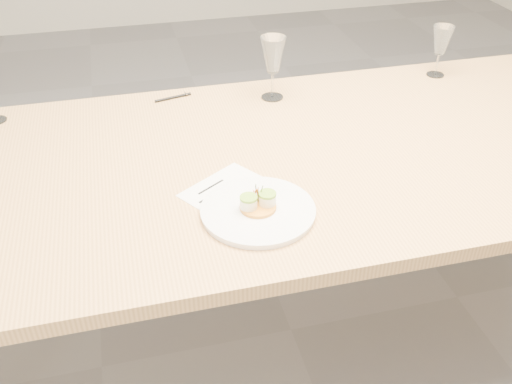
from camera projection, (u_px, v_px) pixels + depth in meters
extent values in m
plane|color=slate|center=(291.00, 330.00, 2.05)|extent=(7.00, 7.00, 0.00)
cube|color=tan|center=(300.00, 157.00, 1.64)|extent=(2.40, 1.00, 0.04)
cylinder|color=white|center=(258.00, 211.00, 1.38)|extent=(0.27, 0.27, 0.01)
cylinder|color=white|center=(258.00, 209.00, 1.37)|extent=(0.28, 0.28, 0.01)
cylinder|color=gold|center=(258.00, 207.00, 1.37)|extent=(0.09, 0.09, 0.01)
cylinder|color=#FFF6D0|center=(249.00, 203.00, 1.35)|extent=(0.04, 0.04, 0.03)
cylinder|color=#FFF6D0|center=(267.00, 199.00, 1.36)|extent=(0.04, 0.04, 0.03)
cylinder|color=#8EBE34|center=(249.00, 198.00, 1.34)|extent=(0.04, 0.04, 0.01)
cylinder|color=#8EBE34|center=(267.00, 194.00, 1.36)|extent=(0.04, 0.04, 0.01)
cylinder|color=#D0C06F|center=(285.00, 216.00, 1.35)|extent=(0.04, 0.04, 0.00)
cube|color=white|center=(243.00, 199.00, 1.43)|extent=(0.33, 0.34, 0.00)
cube|color=black|center=(211.00, 187.00, 1.47)|extent=(0.08, 0.05, 0.00)
cube|color=black|center=(219.00, 191.00, 1.45)|extent=(0.12, 0.08, 0.00)
cube|color=black|center=(227.00, 196.00, 1.44)|extent=(0.12, 0.08, 0.00)
cube|color=black|center=(244.00, 205.00, 1.41)|extent=(0.12, 0.08, 0.00)
cube|color=black|center=(252.00, 209.00, 1.39)|extent=(0.12, 0.08, 0.00)
cube|color=black|center=(261.00, 214.00, 1.37)|extent=(0.12, 0.08, 0.00)
cylinder|color=black|center=(173.00, 97.00, 1.90)|extent=(0.13, 0.04, 0.01)
cube|color=silver|center=(186.00, 93.00, 1.91)|extent=(0.01, 0.02, 0.00)
cylinder|color=white|center=(272.00, 97.00, 1.91)|extent=(0.07, 0.07, 0.00)
cylinder|color=white|center=(272.00, 84.00, 1.88)|extent=(0.01, 0.01, 0.09)
cone|color=white|center=(273.00, 55.00, 1.82)|extent=(0.08, 0.08, 0.12)
cylinder|color=white|center=(435.00, 75.00, 2.06)|extent=(0.06, 0.06, 0.00)
cylinder|color=white|center=(437.00, 64.00, 2.04)|extent=(0.01, 0.01, 0.08)
cone|color=white|center=(442.00, 40.00, 1.99)|extent=(0.07, 0.07, 0.10)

